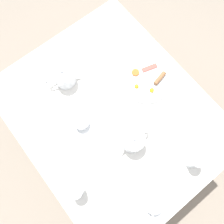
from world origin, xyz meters
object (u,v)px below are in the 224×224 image
(teacup_with_saucer_left, at_px, (153,205))
(water_glass_tall, at_px, (194,161))
(breakfast_plate, at_px, (147,80))
(water_glass_short, at_px, (77,191))
(knife_by_plate, at_px, (42,116))
(fork_by_plate, at_px, (217,136))
(teacup_with_saucer_right, at_px, (81,123))
(napkin_folded, at_px, (122,33))
(teapot_far, at_px, (64,76))
(teapot_near, at_px, (133,140))

(teacup_with_saucer_left, bearing_deg, water_glass_tall, -173.33)
(breakfast_plate, bearing_deg, water_glass_short, 19.78)
(knife_by_plate, bearing_deg, fork_by_plate, 135.01)
(teacup_with_saucer_right, height_order, knife_by_plate, teacup_with_saucer_right)
(water_glass_tall, height_order, napkin_folded, water_glass_tall)
(breakfast_plate, distance_m, teapot_far, 0.48)
(teacup_with_saucer_left, relative_size, napkin_folded, 1.11)
(water_glass_tall, relative_size, water_glass_short, 1.04)
(teacup_with_saucer_right, height_order, napkin_folded, teacup_with_saucer_right)
(teapot_far, height_order, teacup_with_saucer_right, teapot_far)
(napkin_folded, bearing_deg, water_glass_short, 37.30)
(breakfast_plate, distance_m, teacup_with_saucer_right, 0.46)
(teapot_near, bearing_deg, water_glass_short, 3.59)
(napkin_folded, bearing_deg, teapot_near, 55.67)
(fork_by_plate, bearing_deg, knife_by_plate, -44.99)
(breakfast_plate, xyz_separation_m, teapot_near, (0.30, 0.23, 0.05))
(water_glass_short, relative_size, knife_by_plate, 0.65)
(teacup_with_saucer_right, distance_m, water_glass_tall, 0.63)
(teapot_near, bearing_deg, napkin_folded, -123.40)
(water_glass_short, height_order, fork_by_plate, water_glass_short)
(teapot_near, relative_size, water_glass_tall, 1.77)
(teapot_near, height_order, water_glass_short, teapot_near)
(teapot_far, relative_size, water_glass_tall, 1.73)
(water_glass_tall, distance_m, water_glass_short, 0.62)
(water_glass_short, bearing_deg, breakfast_plate, -160.22)
(teapot_far, xyz_separation_m, water_glass_tall, (-0.25, 0.80, 0.00))
(breakfast_plate, distance_m, fork_by_plate, 0.50)
(teapot_far, relative_size, fork_by_plate, 1.13)
(water_glass_short, bearing_deg, napkin_folded, -142.70)
(teapot_near, relative_size, teacup_with_saucer_left, 1.39)
(teapot_near, relative_size, teacup_with_saucer_right, 1.39)
(breakfast_plate, distance_m, water_glass_tall, 0.52)
(teacup_with_saucer_left, xyz_separation_m, knife_by_plate, (0.18, -0.74, -0.02))
(teacup_with_saucer_right, relative_size, water_glass_short, 1.32)
(teacup_with_saucer_right, distance_m, fork_by_plate, 0.76)
(teapot_near, xyz_separation_m, teacup_with_saucer_right, (0.16, -0.25, -0.03))
(breakfast_plate, relative_size, teacup_with_saucer_right, 1.93)
(water_glass_short, bearing_deg, water_glass_tall, 155.32)
(fork_by_plate, relative_size, knife_by_plate, 1.04)
(water_glass_tall, bearing_deg, fork_by_plate, -177.76)
(teapot_near, height_order, teapot_far, same)
(water_glass_short, bearing_deg, teapot_far, -119.27)
(breakfast_plate, height_order, teapot_far, teapot_far)
(teapot_far, xyz_separation_m, water_glass_short, (0.31, 0.55, 0.00))
(napkin_folded, bearing_deg, breakfast_plate, 75.52)
(teapot_near, distance_m, water_glass_tall, 0.33)
(breakfast_plate, relative_size, water_glass_short, 2.54)
(teapot_far, distance_m, fork_by_plate, 0.92)
(water_glass_tall, xyz_separation_m, napkin_folded, (-0.21, -0.84, -0.06))
(breakfast_plate, xyz_separation_m, teacup_with_saucer_right, (0.46, -0.03, 0.02))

